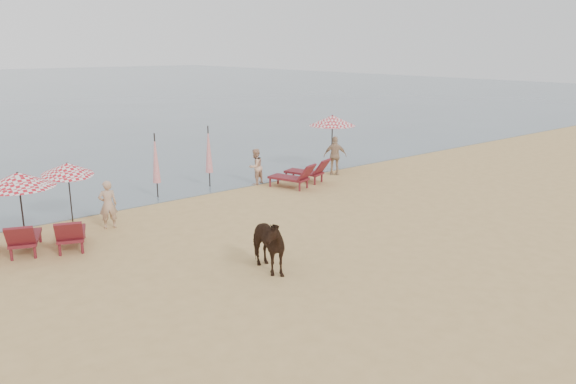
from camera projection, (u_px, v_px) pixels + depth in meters
The scene contains 12 objects.
ground at pixel (411, 271), 14.38m from camera, with size 120.00×120.00×0.00m, color tan.
lounger_cluster_left at pixel (24, 238), 15.47m from camera, with size 3.60×2.87×0.69m.
lounger_cluster_right at pixel (302, 174), 23.23m from camera, with size 2.50×2.45×0.71m.
umbrella_open_left_a at pixel (18, 180), 15.53m from camera, with size 1.97×1.97×2.24m.
umbrella_open_left_b at pixel (67, 169), 18.03m from camera, with size 1.62×1.65×2.06m.
umbrella_open_right at pixel (332, 120), 25.57m from camera, with size 2.12×2.12×2.58m.
umbrella_closed_left at pixel (156, 159), 20.99m from camera, with size 0.30×0.30×2.49m.
umbrella_closed_right at pixel (209, 150), 22.66m from camera, with size 0.31×0.31×2.52m.
cow at pixel (264, 243), 14.23m from camera, with size 0.81×1.77×1.50m, color black.
beachgoer_left at pixel (108, 204), 17.64m from camera, with size 0.57×0.37×1.55m, color tan.
beachgoer_right_a at pixel (255, 167), 23.30m from camera, with size 0.73×0.57×1.51m, color tan.
beachgoer_right_b at pixel (335, 156), 25.04m from camera, with size 1.02×0.42×1.73m, color tan.
Camera 1 is at (-10.91, -8.41, 5.59)m, focal length 35.00 mm.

